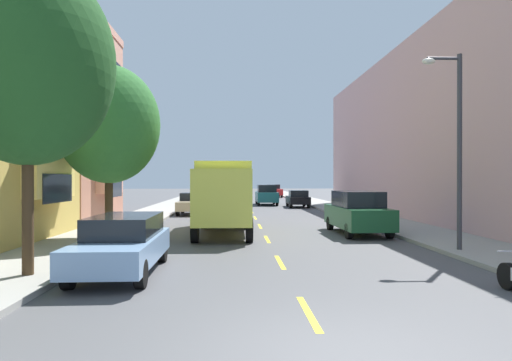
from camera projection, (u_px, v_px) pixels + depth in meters
name	position (u px, v px, depth m)	size (l,w,h in m)	color
ground_plane	(250.00, 209.00, 36.11)	(160.00, 160.00, 0.00)	#4C4C4F
sidewalk_left	(159.00, 211.00, 33.75)	(3.20, 120.00, 0.14)	#99968E
sidewalk_right	(342.00, 210.00, 34.48)	(3.20, 120.00, 0.14)	#99968E
lane_centerline_dashes	(253.00, 215.00, 30.62)	(0.14, 47.20, 0.01)	yellow
apartment_block_opposite	(482.00, 132.00, 26.81)	(10.00, 36.00, 10.69)	#CC9E9E
street_tree_nearest	(28.00, 62.00, 10.76)	(4.15, 4.15, 7.76)	#47331E
street_tree_second	(109.00, 125.00, 17.78)	(4.07, 4.07, 6.93)	#47331E
street_lamp	(455.00, 136.00, 14.61)	(1.35, 0.28, 6.48)	#38383D
delivery_box_truck	(224.00, 192.00, 20.52)	(2.45, 8.07, 3.24)	#D8D84C
parked_pickup_red	(274.00, 191.00, 61.19)	(2.03, 5.31, 1.73)	#AD1E1E
parked_suv_forest	(357.00, 212.00, 19.93)	(2.04, 4.84, 1.93)	#194C28
parked_hatchback_black	(298.00, 199.00, 38.81)	(1.80, 4.03, 1.50)	black
parked_hatchback_champagne	(191.00, 204.00, 31.05)	(1.75, 4.01, 1.50)	tan
parked_suv_navy	(206.00, 192.00, 50.08)	(1.97, 4.81, 1.93)	navy
parked_wagon_sky	(123.00, 242.00, 11.64)	(1.86, 4.71, 1.50)	#7A9EC6
moving_teal_sedan	(266.00, 195.00, 42.50)	(1.95, 4.80, 1.93)	#195B60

